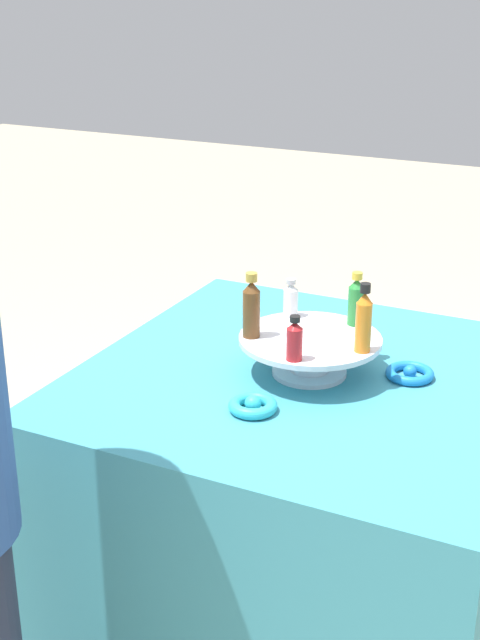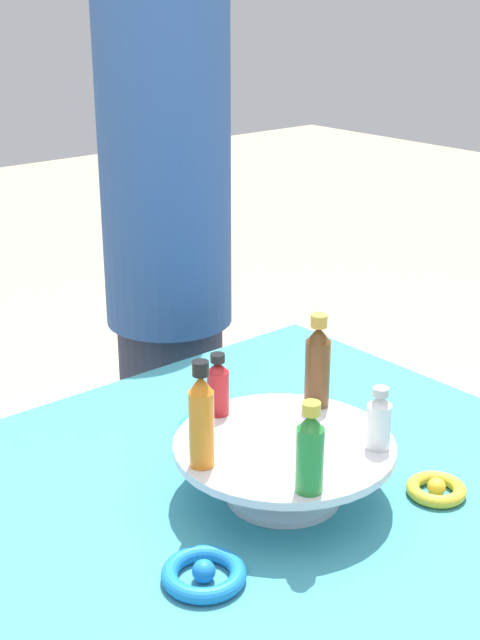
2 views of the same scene
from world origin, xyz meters
The scene contains 10 objects.
display_stand centered at (0.00, 0.00, 0.81)m, with size 0.31×0.31×0.09m.
bottle_orange centered at (-0.02, -0.13, 0.90)m, with size 0.03×0.03×0.15m.
bottle_green centered at (0.11, -0.06, 0.89)m, with size 0.04×0.04×0.12m.
bottle_clear centered at (0.09, 0.09, 0.88)m, with size 0.03×0.03×0.09m.
bottle_brown centered at (-0.05, 0.12, 0.90)m, with size 0.04×0.04×0.14m.
bottle_red centered at (-0.13, -0.02, 0.88)m, with size 0.03×0.03×0.10m.
ribbon_bow_gold centered at (0.14, 0.17, 0.76)m, with size 0.08×0.08×0.03m.
ribbon_bow_teal centered at (-0.21, 0.04, 0.76)m, with size 0.10×0.10×0.03m.
ribbon_bow_blue centered at (0.08, -0.20, 0.76)m, with size 0.11×0.11×0.03m.
person_figure centered at (-0.77, 0.36, 0.85)m, with size 0.29×0.29×1.68m.
Camera 2 is at (0.79, -0.75, 1.43)m, focal length 50.00 mm.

